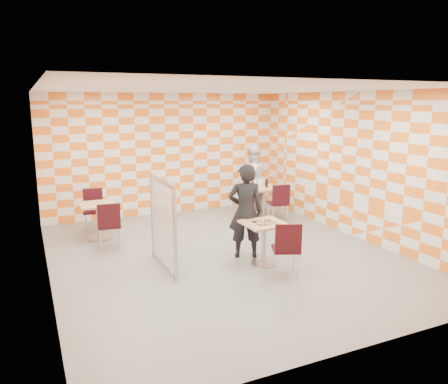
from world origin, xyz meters
The scene contains 15 objects.
room_shell centered at (0.00, 0.54, 1.50)m, with size 7.00×7.00×7.00m.
main_table centered at (0.46, -0.69, 0.51)m, with size 0.70×0.70×0.75m.
second_table centered at (2.02, 2.05, 0.51)m, with size 0.70×0.70×0.75m.
empty_table centered at (-1.93, 1.98, 0.51)m, with size 0.70×0.70×0.75m.
chair_main_front centered at (0.48, -1.38, 0.54)m, with size 0.55×0.56×0.92m.
chair_second_front centered at (2.10, 1.47, 0.54)m, with size 0.50×0.51×0.92m.
chair_second_side centered at (1.60, 2.07, 0.54)m, with size 0.55×0.54×0.92m.
chair_empty_near centered at (-1.85, 1.19, 0.54)m, with size 0.46×0.47×0.92m.
chair_empty_far centered at (-1.93, 2.66, 0.54)m, with size 0.48×0.49×0.92m.
partition centered at (-1.19, -0.17, 0.79)m, with size 0.08×1.38×1.55m.
man_dark centered at (0.33, -0.22, 0.86)m, with size 0.63×0.41×1.72m, color black.
man_white centered at (2.02, 2.68, 0.87)m, with size 0.84×0.66×1.73m, color white.
pizza_on_foil centered at (0.46, -0.70, 0.77)m, with size 0.40×0.40×0.04m.
sport_bottle centered at (1.88, 2.15, 0.84)m, with size 0.06×0.06×0.20m.
soda_bottle centered at (2.09, 2.06, 0.85)m, with size 0.07×0.07×0.23m.
Camera 1 is at (-3.19, -6.98, 2.78)m, focal length 35.00 mm.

